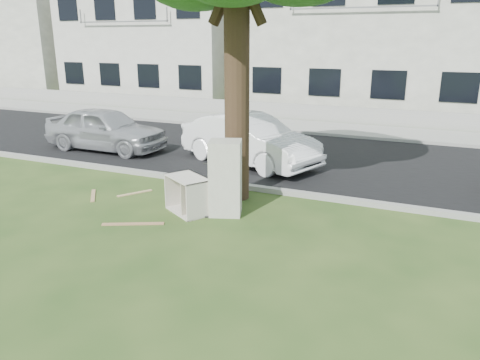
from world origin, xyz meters
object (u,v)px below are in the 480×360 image
at_px(car_center, 249,140).
at_px(car_left, 105,129).
at_px(fridge, 225,178).
at_px(cabinet, 188,195).

relative_size(car_center, car_left, 1.06).
bearing_deg(car_center, fridge, -143.73).
xyz_separation_m(car_center, car_left, (-4.92, -0.24, -0.02)).
distance_m(cabinet, car_left, 6.57).
distance_m(cabinet, car_center, 4.14).
height_order(cabinet, car_center, car_center).
bearing_deg(cabinet, fridge, 48.82).
bearing_deg(cabinet, car_left, 175.43).
xyz_separation_m(fridge, cabinet, (-0.75, -0.23, -0.39)).
height_order(fridge, cabinet, fridge).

